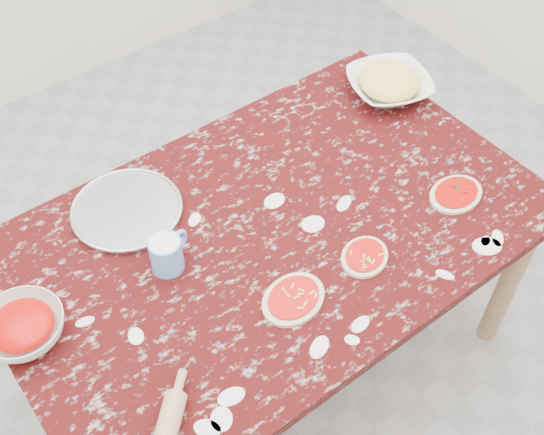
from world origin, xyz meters
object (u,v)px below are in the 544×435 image
(worktable, at_px, (272,246))
(cheese_bowl, at_px, (389,86))
(sauce_bowl, at_px, (23,328))
(flour_mug, at_px, (167,253))
(pizza_tray, at_px, (127,210))

(worktable, xyz_separation_m, cheese_bowl, (0.70, 0.25, 0.12))
(sauce_bowl, bearing_deg, cheese_bowl, 6.13)
(cheese_bowl, distance_m, flour_mug, 1.03)
(cheese_bowl, height_order, flour_mug, flour_mug)
(worktable, height_order, flour_mug, flour_mug)
(cheese_bowl, xyz_separation_m, flour_mug, (-1.01, -0.18, 0.02))
(flour_mug, bearing_deg, cheese_bowl, 10.22)
(worktable, relative_size, flour_mug, 11.93)
(flour_mug, bearing_deg, pizza_tray, 89.13)
(sauce_bowl, xyz_separation_m, flour_mug, (0.41, -0.03, 0.02))
(cheese_bowl, bearing_deg, sauce_bowl, -173.87)
(worktable, height_order, sauce_bowl, sauce_bowl)
(cheese_bowl, bearing_deg, worktable, -160.38)
(pizza_tray, height_order, sauce_bowl, sauce_bowl)
(worktable, distance_m, flour_mug, 0.35)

